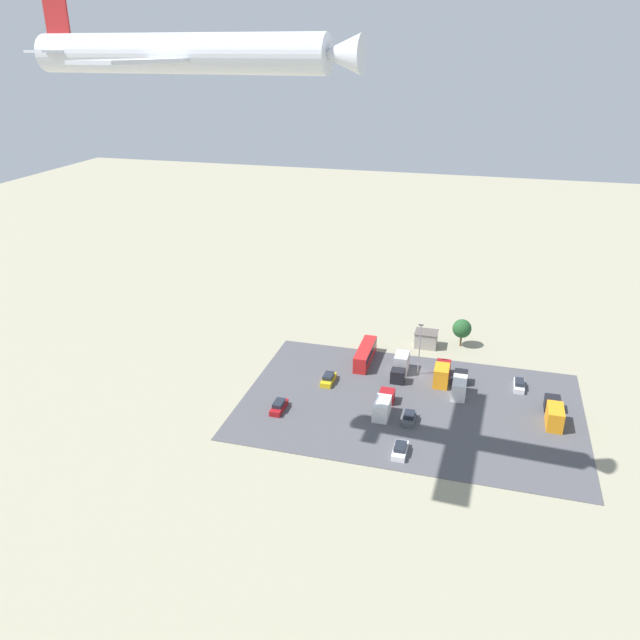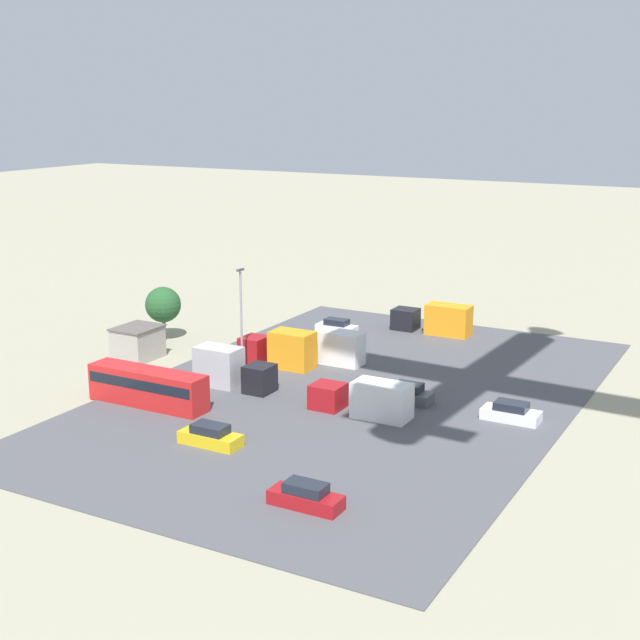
# 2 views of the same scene
# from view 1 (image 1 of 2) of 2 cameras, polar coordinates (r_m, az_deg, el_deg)

# --- Properties ---
(ground_plane) EXTENTS (400.00, 400.00, 0.00)m
(ground_plane) POSITION_cam_1_polar(r_m,az_deg,el_deg) (116.35, 9.01, -4.86)
(ground_plane) COLOR gray
(parking_lot_surface) EXTENTS (55.87, 36.54, 0.08)m
(parking_lot_surface) POSITION_cam_1_polar(r_m,az_deg,el_deg) (106.41, 8.24, -7.70)
(parking_lot_surface) COLOR #4C4C51
(parking_lot_surface) RESTS_ON ground
(shed_building) EXTENTS (4.48, 3.81, 3.21)m
(shed_building) POSITION_cam_1_polar(r_m,az_deg,el_deg) (126.15, 9.67, -1.73)
(shed_building) COLOR #9E998E
(shed_building) RESTS_ON ground
(bus) EXTENTS (2.46, 10.81, 3.06)m
(bus) POSITION_cam_1_polar(r_m,az_deg,el_deg) (118.62, 4.15, -3.08)
(bus) COLOR red
(bus) RESTS_ON ground
(parked_car_0) EXTENTS (1.90, 4.73, 1.57)m
(parked_car_0) POSITION_cam_1_polar(r_m,az_deg,el_deg) (111.69, 0.78, -5.40)
(parked_car_0) COLOR gold
(parked_car_0) RESTS_ON ground
(parked_car_1) EXTENTS (1.80, 4.74, 1.60)m
(parked_car_1) POSITION_cam_1_polar(r_m,az_deg,el_deg) (103.83, -3.78, -7.89)
(parked_car_1) COLOR maroon
(parked_car_1) RESTS_ON ground
(parked_car_2) EXTENTS (1.76, 4.48, 1.55)m
(parked_car_2) POSITION_cam_1_polar(r_m,az_deg,el_deg) (115.18, 17.74, -5.68)
(parked_car_2) COLOR silver
(parked_car_2) RESTS_ON ground
(parked_car_3) EXTENTS (1.91, 4.01, 1.65)m
(parked_car_3) POSITION_cam_1_polar(r_m,az_deg,el_deg) (101.61, 8.15, -8.86)
(parked_car_3) COLOR #4C5156
(parked_car_3) RESTS_ON ground
(parked_car_4) EXTENTS (1.97, 4.56, 1.51)m
(parked_car_4) POSITION_cam_1_polar(r_m,az_deg,el_deg) (94.34, 7.34, -11.68)
(parked_car_4) COLOR silver
(parked_car_4) RESTS_ON ground
(parked_truck_0) EXTENTS (2.54, 7.41, 3.51)m
(parked_truck_0) POSITION_cam_1_polar(r_m,az_deg,el_deg) (113.59, 11.09, -4.81)
(parked_truck_0) COLOR maroon
(parked_truck_0) RESTS_ON ground
(parked_truck_1) EXTENTS (2.44, 8.66, 3.27)m
(parked_truck_1) POSITION_cam_1_polar(r_m,az_deg,el_deg) (107.04, 20.60, -7.97)
(parked_truck_1) COLOR black
(parked_truck_1) RESTS_ON ground
(parked_truck_2) EXTENTS (2.45, 8.44, 2.92)m
(parked_truck_2) POSITION_cam_1_polar(r_m,az_deg,el_deg) (103.23, 5.81, -7.74)
(parked_truck_2) COLOR maroon
(parked_truck_2) RESTS_ON ground
(parked_truck_3) EXTENTS (2.34, 8.40, 3.16)m
(parked_truck_3) POSITION_cam_1_polar(r_m,az_deg,el_deg) (110.83, 12.65, -5.82)
(parked_truck_3) COLOR black
(parked_truck_3) RESTS_ON ground
(parked_truck_4) EXTENTS (2.45, 7.39, 3.46)m
(parked_truck_4) POSITION_cam_1_polar(r_m,az_deg,el_deg) (114.79, 7.37, -4.23)
(parked_truck_4) COLOR black
(parked_truck_4) RESTS_ON ground
(tree_near_shed) EXTENTS (3.74, 3.74, 5.69)m
(tree_near_shed) POSITION_cam_1_polar(r_m,az_deg,el_deg) (126.84, 12.85, -0.77)
(tree_near_shed) COLOR brown
(tree_near_shed) RESTS_ON ground
(light_pole_lot_centre) EXTENTS (0.90, 0.28, 10.00)m
(light_pole_lot_centre) POSITION_cam_1_polar(r_m,az_deg,el_deg) (113.47, 9.08, -2.51)
(light_pole_lot_centre) COLOR gray
(light_pole_lot_centre) RESTS_ON ground
(airplane) EXTENTS (37.05, 30.29, 9.09)m
(airplane) POSITION_cam_1_polar(r_m,az_deg,el_deg) (72.50, -11.77, 22.74)
(airplane) COLOR silver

